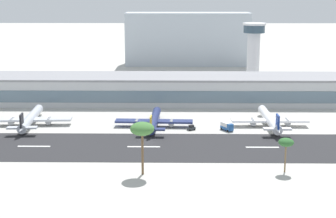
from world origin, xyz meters
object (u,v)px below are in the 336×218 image
(airliner_navy_tail_gate_2, at_px, (270,120))
(palm_tree_0, at_px, (142,130))
(terminal_building, at_px, (154,89))
(airliner_black_tail_gate_0, at_px, (30,119))
(control_tower, at_px, (254,49))
(service_box_truck_0, at_px, (227,126))
(palm_tree_2, at_px, (286,143))
(service_baggage_tug_1, at_px, (191,128))
(airliner_gold_tail_gate_1, at_px, (154,121))
(distant_hotel_block, at_px, (188,39))

(airliner_navy_tail_gate_2, distance_m, palm_tree_0, 77.53)
(terminal_building, xyz_separation_m, airliner_black_tail_gate_0, (-50.38, -47.41, -4.08))
(airliner_black_tail_gate_0, distance_m, airliner_navy_tail_gate_2, 100.66)
(airliner_black_tail_gate_0, relative_size, palm_tree_0, 2.51)
(control_tower, xyz_separation_m, service_box_truck_0, (-24.56, -100.33, -20.32))
(palm_tree_2, bearing_deg, terminal_building, 113.60)
(service_box_truck_0, relative_size, palm_tree_0, 0.38)
(service_box_truck_0, xyz_separation_m, service_baggage_tug_1, (-14.47, 0.32, -0.74))
(control_tower, distance_m, airliner_navy_tail_gate_2, 96.21)
(palm_tree_2, bearing_deg, airliner_gold_tail_gate_1, 128.66)
(terminal_building, height_order, palm_tree_0, palm_tree_0)
(airliner_gold_tail_gate_1, xyz_separation_m, palm_tree_0, (-1.15, -56.93, 11.77))
(airliner_black_tail_gate_0, height_order, service_baggage_tug_1, airliner_black_tail_gate_0)
(terminal_building, height_order, palm_tree_2, terminal_building)
(control_tower, bearing_deg, airliner_navy_tail_gate_2, -93.66)
(airliner_gold_tail_gate_1, relative_size, service_box_truck_0, 6.24)
(palm_tree_2, bearing_deg, airliner_navy_tail_gate_2, 84.82)
(terminal_building, distance_m, airliner_navy_tail_gate_2, 69.43)
(control_tower, bearing_deg, service_box_truck_0, -103.75)
(airliner_navy_tail_gate_2, height_order, palm_tree_2, palm_tree_2)
(control_tower, relative_size, palm_tree_0, 2.22)
(service_box_truck_0, bearing_deg, palm_tree_2, -16.53)
(airliner_navy_tail_gate_2, distance_m, service_box_truck_0, 19.61)
(distant_hotel_block, distance_m, airliner_navy_tail_gate_2, 187.11)
(service_baggage_tug_1, bearing_deg, airliner_gold_tail_gate_1, -43.44)
(distant_hotel_block, xyz_separation_m, airliner_navy_tail_gate_2, (30.47, -183.86, -16.69))
(service_box_truck_0, bearing_deg, control_tower, 134.48)
(palm_tree_0, bearing_deg, distant_hotel_block, 85.48)
(distant_hotel_block, relative_size, airliner_black_tail_gate_0, 2.21)
(airliner_gold_tail_gate_1, bearing_deg, service_box_truck_0, -97.01)
(distant_hotel_block, height_order, palm_tree_0, distant_hotel_block)
(control_tower, relative_size, service_box_truck_0, 5.82)
(distant_hotel_block, distance_m, airliner_black_tail_gate_0, 197.24)
(airliner_navy_tail_gate_2, relative_size, service_baggage_tug_1, 11.83)
(control_tower, height_order, service_baggage_tug_1, control_tower)
(airliner_black_tail_gate_0, bearing_deg, service_box_truck_0, -98.39)
(service_box_truck_0, height_order, palm_tree_2, palm_tree_2)
(airliner_navy_tail_gate_2, relative_size, palm_tree_0, 2.53)
(control_tower, relative_size, service_baggage_tug_1, 10.36)
(terminal_building, distance_m, airliner_gold_tail_gate_1, 49.40)
(airliner_navy_tail_gate_2, distance_m, service_baggage_tug_1, 33.60)
(control_tower, bearing_deg, distant_hotel_block, 112.11)
(control_tower, relative_size, airliner_gold_tail_gate_1, 0.93)
(airliner_gold_tail_gate_1, relative_size, palm_tree_2, 3.58)
(palm_tree_0, bearing_deg, service_box_truck_0, 59.19)
(control_tower, distance_m, airliner_black_tail_gate_0, 143.33)
(terminal_building, xyz_separation_m, service_baggage_tug_1, (17.25, -53.65, -5.83))
(distant_hotel_block, relative_size, palm_tree_0, 5.54)
(airliner_navy_tail_gate_2, bearing_deg, service_box_truck_0, 108.31)
(airliner_navy_tail_gate_2, xyz_separation_m, service_box_truck_0, (-18.55, -6.27, -1.03))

